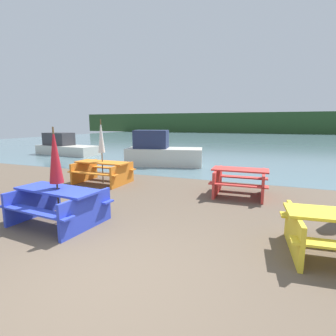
# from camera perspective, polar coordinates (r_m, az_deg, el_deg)

# --- Properties ---
(ground_plane) EXTENTS (60.00, 60.00, 0.00)m
(ground_plane) POSITION_cam_1_polar(r_m,az_deg,el_deg) (3.99, -14.05, -22.30)
(ground_plane) COLOR brown
(water) EXTENTS (60.00, 50.00, 0.00)m
(water) POSITION_cam_1_polar(r_m,az_deg,el_deg) (34.45, 18.30, 5.91)
(water) COLOR slate
(water) RESTS_ON ground_plane
(far_treeline) EXTENTS (80.00, 1.60, 4.00)m
(far_treeline) POSITION_cam_1_polar(r_m,az_deg,el_deg) (54.36, 19.75, 9.23)
(far_treeline) COLOR #284723
(far_treeline) RESTS_ON water
(picnic_table_blue) EXTENTS (1.94, 1.53, 0.75)m
(picnic_table_blue) POSITION_cam_1_polar(r_m,az_deg,el_deg) (6.00, -22.75, -6.86)
(picnic_table_blue) COLOR blue
(picnic_table_blue) RESTS_ON ground_plane
(picnic_table_orange) EXTENTS (1.91, 1.42, 0.76)m
(picnic_table_orange) POSITION_cam_1_polar(r_m,az_deg,el_deg) (9.43, -14.04, -0.41)
(picnic_table_orange) COLOR orange
(picnic_table_orange) RESTS_ON ground_plane
(picnic_table_red) EXTENTS (1.60, 1.43, 0.79)m
(picnic_table_red) POSITION_cam_1_polar(r_m,az_deg,el_deg) (7.87, 15.33, -2.50)
(picnic_table_red) COLOR red
(picnic_table_red) RESTS_ON ground_plane
(umbrella_white) EXTENTS (0.23, 0.23, 2.22)m
(umbrella_white) POSITION_cam_1_polar(r_m,az_deg,el_deg) (9.30, -14.34, 6.61)
(umbrella_white) COLOR brown
(umbrella_white) RESTS_ON ground_plane
(umbrella_crimson) EXTENTS (0.28, 0.28, 2.02)m
(umbrella_crimson) POSITION_cam_1_polar(r_m,az_deg,el_deg) (5.81, -23.39, 2.44)
(umbrella_crimson) COLOR brown
(umbrella_crimson) RESTS_ON ground_plane
(boat) EXTENTS (3.96, 2.39, 1.73)m
(boat) POSITION_cam_1_polar(r_m,az_deg,el_deg) (13.03, -1.46, 3.41)
(boat) COLOR beige
(boat) RESTS_ON water
(boat_second) EXTENTS (4.44, 1.97, 1.42)m
(boat_second) POSITION_cam_1_polar(r_m,az_deg,el_deg) (18.83, -21.51, 4.36)
(boat_second) COLOR beige
(boat_second) RESTS_ON water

